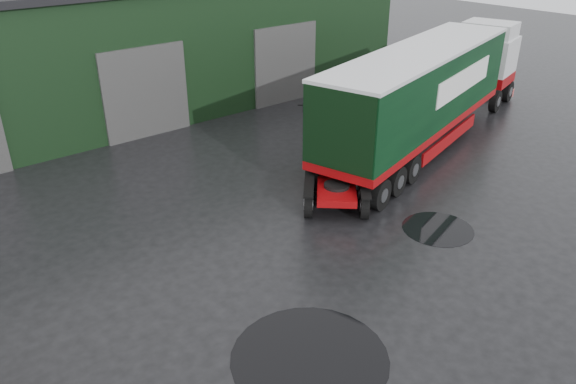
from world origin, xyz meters
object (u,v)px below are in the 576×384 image
Objects in this scene: warehouse at (87,44)px; lorry_right at (418,102)px; wash_bucket at (371,155)px; hero_tractor at (337,145)px.

warehouse is 1.95× the size of lorry_right.
warehouse reaches higher than lorry_right.
warehouse is at bearing 111.53° from wash_bucket.
hero_tractor is 3.73m from wash_bucket.
warehouse is 16.80m from lorry_right.
wash_bucket is at bearing -68.47° from warehouse.
lorry_right is (7.62, -14.94, -0.97)m from warehouse.
hero_tractor is 15.77× the size of wash_bucket.
wash_bucket is (-1.96, 0.61, -2.02)m from lorry_right.
warehouse is 15.76m from hero_tractor.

